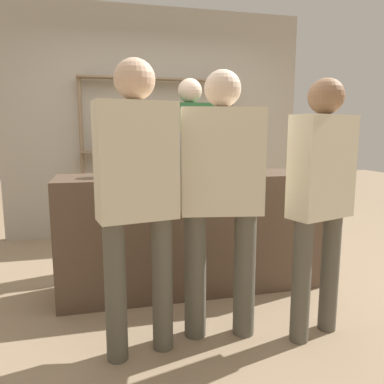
% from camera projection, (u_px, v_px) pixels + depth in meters
% --- Properties ---
extents(ground_plane, '(16.00, 16.00, 0.00)m').
position_uv_depth(ground_plane, '(192.00, 287.00, 3.19)').
color(ground_plane, '#9E8466').
extents(bar_counter, '(2.14, 0.56, 0.96)m').
position_uv_depth(bar_counter, '(192.00, 232.00, 3.11)').
color(bar_counter, brown).
rests_on(bar_counter, ground_plane).
extents(back_wall, '(3.74, 0.12, 2.80)m').
position_uv_depth(back_wall, '(157.00, 124.00, 4.76)').
color(back_wall, '#B2A899').
rests_on(back_wall, ground_plane).
extents(back_shelf, '(1.91, 0.18, 1.94)m').
position_uv_depth(back_shelf, '(159.00, 135.00, 4.61)').
color(back_shelf, '#897056').
rests_on(back_shelf, ground_plane).
extents(counter_bottle_0, '(0.09, 0.09, 0.36)m').
position_uv_depth(counter_bottle_0, '(249.00, 157.00, 2.96)').
color(counter_bottle_0, '#0F1956').
rests_on(counter_bottle_0, bar_counter).
extents(counter_bottle_1, '(0.07, 0.07, 0.35)m').
position_uv_depth(counter_bottle_1, '(179.00, 159.00, 2.92)').
color(counter_bottle_1, '#0F1956').
rests_on(counter_bottle_1, bar_counter).
extents(counter_bottle_2, '(0.07, 0.07, 0.35)m').
position_uv_depth(counter_bottle_2, '(239.00, 156.00, 3.21)').
color(counter_bottle_2, black).
rests_on(counter_bottle_2, bar_counter).
extents(counter_bottle_3, '(0.08, 0.08, 0.37)m').
position_uv_depth(counter_bottle_3, '(195.00, 156.00, 3.10)').
color(counter_bottle_3, silver).
rests_on(counter_bottle_3, bar_counter).
extents(wine_glass, '(0.08, 0.08, 0.17)m').
position_uv_depth(wine_glass, '(160.00, 159.00, 2.94)').
color(wine_glass, silver).
rests_on(wine_glass, bar_counter).
extents(ice_bucket, '(0.20, 0.20, 0.25)m').
position_uv_depth(ice_bucket, '(123.00, 160.00, 2.89)').
color(ice_bucket, black).
rests_on(ice_bucket, bar_counter).
extents(cork_jar, '(0.10, 0.10, 0.14)m').
position_uv_depth(cork_jar, '(204.00, 167.00, 2.95)').
color(cork_jar, silver).
rests_on(cork_jar, bar_counter).
extents(customer_left, '(0.47, 0.27, 1.70)m').
position_uv_depth(customer_left, '(137.00, 188.00, 2.08)').
color(customer_left, '#575347').
rests_on(customer_left, ground_plane).
extents(customer_right, '(0.45, 0.30, 1.62)m').
position_uv_depth(customer_right, '(321.00, 190.00, 2.29)').
color(customer_right, '#575347').
rests_on(customer_right, ground_plane).
extents(server_behind_counter, '(0.49, 0.24, 1.82)m').
position_uv_depth(server_behind_counter, '(190.00, 155.00, 3.80)').
color(server_behind_counter, black).
rests_on(server_behind_counter, ground_plane).
extents(customer_center, '(0.52, 0.30, 1.67)m').
position_uv_depth(customer_center, '(221.00, 188.00, 2.30)').
color(customer_center, '#575347').
rests_on(customer_center, ground_plane).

